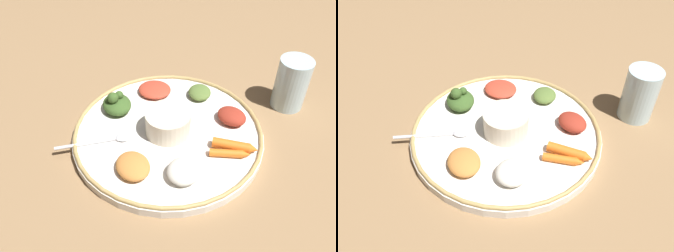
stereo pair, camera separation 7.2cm
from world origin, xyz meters
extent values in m
plane|color=olive|center=(0.00, 0.00, 0.00)|extent=(2.40, 2.40, 0.00)
cylinder|color=white|center=(0.00, 0.00, 0.01)|extent=(0.38, 0.38, 0.02)
torus|color=tan|center=(0.00, 0.00, 0.02)|extent=(0.38, 0.38, 0.01)
cylinder|color=beige|center=(0.00, 0.00, 0.04)|extent=(0.09, 0.09, 0.05)
cylinder|color=brown|center=(0.00, 0.00, 0.06)|extent=(0.08, 0.08, 0.01)
ellipsoid|color=silver|center=(-0.09, 0.03, 0.02)|extent=(0.04, 0.03, 0.01)
cylinder|color=silver|center=(-0.16, 0.05, 0.02)|extent=(0.11, 0.04, 0.01)
ellipsoid|color=#385623|center=(-0.06, 0.11, 0.03)|extent=(0.07, 0.08, 0.03)
sphere|color=#385623|center=(-0.07, 0.11, 0.06)|extent=(0.02, 0.02, 0.02)
sphere|color=#385623|center=(-0.05, 0.12, 0.05)|extent=(0.02, 0.02, 0.02)
cylinder|color=orange|center=(0.06, -0.11, 0.03)|extent=(0.06, 0.05, 0.02)
cone|color=orange|center=(0.09, -0.14, 0.03)|extent=(0.02, 0.02, 0.01)
cylinder|color=orange|center=(0.08, -0.10, 0.03)|extent=(0.06, 0.07, 0.02)
cone|color=orange|center=(0.11, -0.13, 0.03)|extent=(0.02, 0.02, 0.02)
ellipsoid|color=#567033|center=(0.12, 0.06, 0.03)|extent=(0.07, 0.07, 0.02)
ellipsoid|color=silver|center=(-0.03, -0.11, 0.03)|extent=(0.09, 0.09, 0.03)
ellipsoid|color=#B73D28|center=(0.04, 0.13, 0.03)|extent=(0.10, 0.10, 0.02)
ellipsoid|color=#C67A38|center=(-0.11, -0.06, 0.03)|extent=(0.06, 0.07, 0.02)
ellipsoid|color=maroon|center=(0.13, -0.04, 0.03)|extent=(0.07, 0.07, 0.03)
cylinder|color=silver|center=(0.29, -0.04, 0.06)|extent=(0.07, 0.07, 0.12)
cylinder|color=tan|center=(0.29, -0.04, 0.03)|extent=(0.06, 0.06, 0.06)
camera|label=1|loc=(-0.26, -0.45, 0.52)|focal=38.53mm
camera|label=2|loc=(-0.20, -0.49, 0.52)|focal=38.53mm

